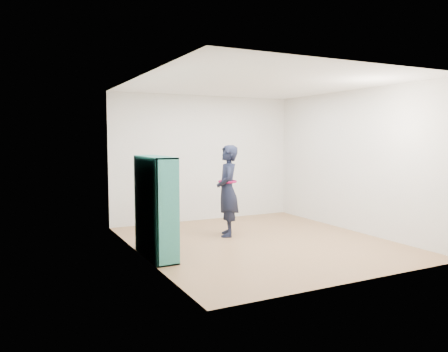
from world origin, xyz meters
name	(u,v)px	position (x,y,z in m)	size (l,w,h in m)	color
floor	(260,242)	(0.00, 0.00, 0.00)	(4.50, 4.50, 0.00)	olive
ceiling	(261,83)	(0.00, 0.00, 2.60)	(4.50, 4.50, 0.00)	white
wall_left	(142,168)	(-2.00, 0.00, 1.30)	(0.02, 4.50, 2.60)	silver
wall_right	(353,161)	(2.00, 0.00, 1.30)	(0.02, 4.50, 2.60)	silver
wall_back	(204,158)	(0.00, 2.25, 1.30)	(4.00, 0.02, 2.60)	silver
wall_front	(361,174)	(0.00, -2.25, 1.30)	(4.00, 0.02, 2.60)	silver
bookshelf	(154,208)	(-1.86, -0.10, 0.71)	(0.32, 1.10, 1.46)	#287D77
person	(228,191)	(-0.27, 0.66, 0.80)	(0.59, 0.69, 1.60)	black
smartphone	(219,184)	(-0.37, 0.79, 0.91)	(0.03, 0.09, 0.12)	silver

